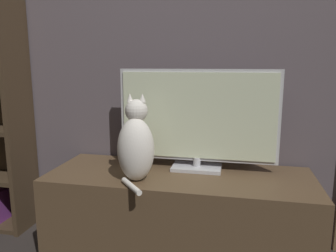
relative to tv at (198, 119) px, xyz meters
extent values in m
cube|color=#564C51|center=(-0.08, 0.21, 0.49)|extent=(4.80, 0.05, 2.60)
cube|color=brown|center=(-0.08, -0.11, -0.56)|extent=(1.47, 0.54, 0.52)
cube|color=#B7B7BC|center=(0.00, 0.00, -0.29)|extent=(0.28, 0.17, 0.02)
cylinder|color=#B7B7BC|center=(0.00, 0.00, -0.25)|extent=(0.04, 0.04, 0.05)
cube|color=#B7B7BC|center=(0.00, 0.00, 0.02)|extent=(0.91, 0.02, 0.53)
cube|color=beige|center=(0.00, -0.01, 0.02)|extent=(0.87, 0.01, 0.49)
ellipsoid|color=silver|center=(-0.29, -0.25, -0.13)|extent=(0.21, 0.19, 0.33)
ellipsoid|color=olive|center=(-0.30, -0.19, -0.15)|extent=(0.11, 0.07, 0.18)
sphere|color=silver|center=(-0.29, -0.22, 0.07)|extent=(0.13, 0.13, 0.12)
cone|color=silver|center=(-0.33, -0.22, 0.14)|extent=(0.04, 0.04, 0.04)
cone|color=silver|center=(-0.26, -0.22, 0.14)|extent=(0.04, 0.04, 0.04)
cylinder|color=silver|center=(-0.28, -0.38, -0.28)|extent=(0.15, 0.17, 0.03)
cube|color=#3D2D1E|center=(-1.18, 0.04, 0.04)|extent=(0.03, 0.28, 1.70)
camera|label=1|loc=(0.21, -1.83, 0.31)|focal=35.00mm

